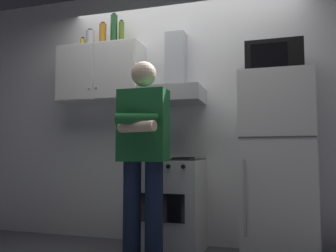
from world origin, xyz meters
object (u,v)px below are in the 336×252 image
object	(u,v)px
microwave	(273,60)
bottle_olive_oil	(121,33)
upper_cabinet	(101,74)
bottle_wine_green	(114,30)
refrigerator	(276,166)
bottle_liquor_amber	(103,35)
stove_oven	(170,205)
bottle_canister_steel	(90,39)
person_standing	(143,155)
bottle_spice_jar	(83,44)
range_hood	(174,84)

from	to	relation	value
microwave	bottle_olive_oil	world-z (taller)	bottle_olive_oil
upper_cabinet	bottle_wine_green	world-z (taller)	bottle_wine_green
refrigerator	bottle_wine_green	size ratio (longest dim) A/B	4.53
bottle_liquor_amber	stove_oven	bearing A→B (deg)	-10.10
upper_cabinet	bottle_canister_steel	world-z (taller)	bottle_canister_steel
upper_cabinet	bottle_liquor_amber	distance (m)	0.43
bottle_liquor_amber	bottle_olive_oil	world-z (taller)	same
person_standing	bottle_canister_steel	bearing A→B (deg)	140.26
bottle_spice_jar	stove_oven	bearing A→B (deg)	-7.33
bottle_spice_jar	refrigerator	bearing A→B (deg)	-3.81
range_hood	bottle_olive_oil	xyz separation A→B (m)	(-0.58, 0.02, 0.58)
stove_oven	range_hood	xyz separation A→B (m)	(0.00, 0.13, 1.16)
microwave	bottle_olive_oil	xyz separation A→B (m)	(-1.53, 0.13, 0.44)
stove_oven	microwave	xyz separation A→B (m)	(0.95, 0.02, 1.31)
bottle_wine_green	bottle_liquor_amber	bearing A→B (deg)	176.81
stove_oven	range_hood	bearing A→B (deg)	90.00
bottle_liquor_amber	bottle_spice_jar	xyz separation A→B (m)	(-0.24, -0.01, -0.07)
upper_cabinet	microwave	size ratio (longest dim) A/B	1.88
refrigerator	bottle_spice_jar	distance (m)	2.38
range_hood	bottle_spice_jar	world-z (taller)	bottle_spice_jar
bottle_wine_green	bottle_olive_oil	size ratio (longest dim) A/B	1.28
upper_cabinet	refrigerator	world-z (taller)	upper_cabinet
upper_cabinet	bottle_wine_green	size ratio (longest dim) A/B	2.55
bottle_spice_jar	bottle_olive_oil	world-z (taller)	bottle_olive_oil
upper_cabinet	bottle_liquor_amber	bearing A→B (deg)	79.32
microwave	bottle_wine_green	world-z (taller)	bottle_wine_green
upper_cabinet	refrigerator	xyz separation A→B (m)	(1.75, -0.12, -0.95)
refrigerator	person_standing	bearing A→B (deg)	-148.77
upper_cabinet	bottle_spice_jar	bearing A→B (deg)	178.14
refrigerator	bottle_liquor_amber	bearing A→B (deg)	175.38
stove_oven	bottle_wine_green	size ratio (longest dim) A/B	2.48
bottle_liquor_amber	bottle_canister_steel	bearing A→B (deg)	-179.32
microwave	bottle_canister_steel	size ratio (longest dim) A/B	2.26
refrigerator	bottle_olive_oil	size ratio (longest dim) A/B	5.81
stove_oven	bottle_olive_oil	world-z (taller)	bottle_olive_oil
person_standing	refrigerator	bearing A→B (deg)	31.23
microwave	bottle_wine_green	bearing A→B (deg)	175.91
stove_oven	bottle_spice_jar	size ratio (longest dim) A/B	6.77
bottle_wine_green	microwave	bearing A→B (deg)	-4.09
upper_cabinet	bottle_spice_jar	size ratio (longest dim) A/B	6.97
bottle_olive_oil	upper_cabinet	bearing A→B (deg)	-175.12
range_hood	bottle_canister_steel	bearing A→B (deg)	179.18
upper_cabinet	bottle_olive_oil	xyz separation A→B (m)	(0.22, 0.02, 0.43)
upper_cabinet	bottle_olive_oil	bearing A→B (deg)	4.88
stove_oven	refrigerator	size ratio (longest dim) A/B	0.55
stove_oven	person_standing	xyz separation A→B (m)	(-0.05, -0.61, 0.47)
bottle_liquor_amber	bottle_olive_oil	xyz separation A→B (m)	(0.22, 0.00, 0.00)
upper_cabinet	bottle_canister_steel	distance (m)	0.43
upper_cabinet	bottle_olive_oil	size ratio (longest dim) A/B	3.27
microwave	bottle_liquor_amber	distance (m)	1.81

